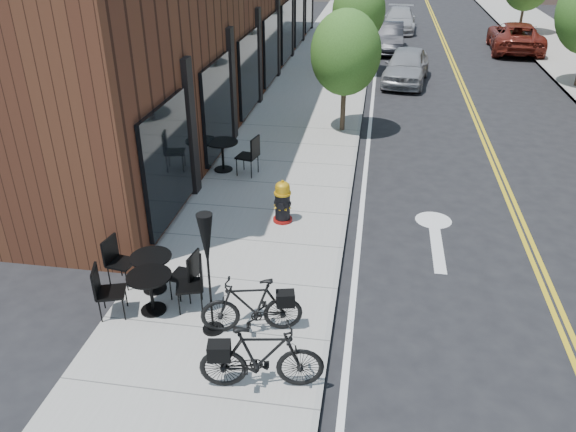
{
  "coord_description": "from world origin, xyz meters",
  "views": [
    {
      "loc": [
        0.46,
        -8.75,
        6.36
      ],
      "look_at": [
        -1.13,
        1.11,
        1.0
      ],
      "focal_mm": 35.0,
      "sensor_mm": 36.0,
      "label": 1
    }
  ],
  "objects_px": {
    "bistro_set_c": "(223,151)",
    "parked_car_c": "(399,20)",
    "bicycle_right": "(262,358)",
    "parked_car_a": "(406,66)",
    "patio_umbrella": "(207,250)",
    "parked_car_far": "(515,37)",
    "bistro_set_a": "(151,288)",
    "bistro_set_b": "(152,268)",
    "bicycle_left": "(251,306)",
    "fire_hydrant": "(283,202)",
    "parked_car_b": "(388,37)"
  },
  "relations": [
    {
      "from": "bicycle_left",
      "to": "bicycle_right",
      "type": "bearing_deg",
      "value": 5.92
    },
    {
      "from": "bistro_set_a",
      "to": "parked_car_a",
      "type": "bearing_deg",
      "value": 56.52
    },
    {
      "from": "patio_umbrella",
      "to": "parked_car_a",
      "type": "xyz_separation_m",
      "value": [
        3.6,
        17.31,
        -0.99
      ]
    },
    {
      "from": "parked_car_c",
      "to": "patio_umbrella",
      "type": "bearing_deg",
      "value": -94.51
    },
    {
      "from": "bistro_set_c",
      "to": "parked_car_c",
      "type": "bearing_deg",
      "value": 90.31
    },
    {
      "from": "patio_umbrella",
      "to": "parked_car_c",
      "type": "bearing_deg",
      "value": 83.33
    },
    {
      "from": "bicycle_left",
      "to": "patio_umbrella",
      "type": "height_order",
      "value": "patio_umbrella"
    },
    {
      "from": "parked_car_c",
      "to": "parked_car_far",
      "type": "height_order",
      "value": "parked_car_far"
    },
    {
      "from": "patio_umbrella",
      "to": "bistro_set_b",
      "type": "bearing_deg",
      "value": 145.64
    },
    {
      "from": "bistro_set_a",
      "to": "parked_car_far",
      "type": "bearing_deg",
      "value": 48.79
    },
    {
      "from": "bicycle_right",
      "to": "parked_car_c",
      "type": "distance_m",
      "value": 30.97
    },
    {
      "from": "bicycle_left",
      "to": "parked_car_b",
      "type": "distance_m",
      "value": 23.66
    },
    {
      "from": "bistro_set_c",
      "to": "parked_car_far",
      "type": "distance_m",
      "value": 21.12
    },
    {
      "from": "parked_car_a",
      "to": "parked_car_b",
      "type": "bearing_deg",
      "value": 104.93
    },
    {
      "from": "bistro_set_b",
      "to": "parked_car_a",
      "type": "xyz_separation_m",
      "value": [
        5.01,
        16.34,
        0.13
      ]
    },
    {
      "from": "bicycle_right",
      "to": "parked_car_a",
      "type": "relative_size",
      "value": 0.43
    },
    {
      "from": "bistro_set_b",
      "to": "parked_car_c",
      "type": "distance_m",
      "value": 29.19
    },
    {
      "from": "bistro_set_a",
      "to": "patio_umbrella",
      "type": "distance_m",
      "value": 1.67
    },
    {
      "from": "fire_hydrant",
      "to": "parked_car_a",
      "type": "distance_m",
      "value": 13.64
    },
    {
      "from": "bicycle_right",
      "to": "bistro_set_c",
      "type": "relative_size",
      "value": 0.89
    },
    {
      "from": "bicycle_right",
      "to": "parked_car_c",
      "type": "relative_size",
      "value": 0.39
    },
    {
      "from": "bicycle_right",
      "to": "bistro_set_a",
      "type": "xyz_separation_m",
      "value": [
        -2.29,
        1.48,
        -0.06
      ]
    },
    {
      "from": "bicycle_right",
      "to": "bistro_set_a",
      "type": "relative_size",
      "value": 0.99
    },
    {
      "from": "bistro_set_c",
      "to": "bicycle_right",
      "type": "bearing_deg",
      "value": -58.27
    },
    {
      "from": "fire_hydrant",
      "to": "bicycle_left",
      "type": "height_order",
      "value": "bicycle_left"
    },
    {
      "from": "bicycle_right",
      "to": "parked_car_c",
      "type": "xyz_separation_m",
      "value": [
        2.39,
        30.88,
        0.0
      ]
    },
    {
      "from": "fire_hydrant",
      "to": "parked_car_a",
      "type": "height_order",
      "value": "parked_car_a"
    },
    {
      "from": "bicycle_left",
      "to": "patio_umbrella",
      "type": "relative_size",
      "value": 0.77
    },
    {
      "from": "bistro_set_b",
      "to": "bistro_set_a",
      "type": "bearing_deg",
      "value": -61.8
    },
    {
      "from": "bicycle_left",
      "to": "fire_hydrant",
      "type": "bearing_deg",
      "value": 168.98
    },
    {
      "from": "patio_umbrella",
      "to": "parked_car_b",
      "type": "bearing_deg",
      "value": 83.25
    },
    {
      "from": "bistro_set_c",
      "to": "bistro_set_a",
      "type": "bearing_deg",
      "value": -73.66
    },
    {
      "from": "bicycle_right",
      "to": "parked_car_far",
      "type": "height_order",
      "value": "parked_car_far"
    },
    {
      "from": "bicycle_left",
      "to": "bicycle_right",
      "type": "height_order",
      "value": "bicycle_right"
    },
    {
      "from": "fire_hydrant",
      "to": "bicycle_right",
      "type": "bearing_deg",
      "value": -71.59
    },
    {
      "from": "bistro_set_a",
      "to": "parked_car_far",
      "type": "relative_size",
      "value": 0.34
    },
    {
      "from": "bistro_set_b",
      "to": "parked_car_b",
      "type": "bearing_deg",
      "value": 88.8
    },
    {
      "from": "fire_hydrant",
      "to": "parked_car_far",
      "type": "height_order",
      "value": "parked_car_far"
    },
    {
      "from": "bicycle_right",
      "to": "parked_car_a",
      "type": "bearing_deg",
      "value": -17.43
    },
    {
      "from": "fire_hydrant",
      "to": "patio_umbrella",
      "type": "relative_size",
      "value": 0.46
    },
    {
      "from": "bistro_set_a",
      "to": "patio_umbrella",
      "type": "relative_size",
      "value": 0.83
    },
    {
      "from": "bistro_set_a",
      "to": "parked_car_b",
      "type": "relative_size",
      "value": 0.43
    },
    {
      "from": "bicycle_left",
      "to": "parked_car_far",
      "type": "xyz_separation_m",
      "value": [
        8.74,
        24.6,
        0.12
      ]
    },
    {
      "from": "bicycle_left",
      "to": "bicycle_right",
      "type": "xyz_separation_m",
      "value": [
        0.42,
        -1.23,
        0.04
      ]
    },
    {
      "from": "fire_hydrant",
      "to": "bistro_set_a",
      "type": "relative_size",
      "value": 0.55
    },
    {
      "from": "bicycle_right",
      "to": "bistro_set_a",
      "type": "bearing_deg",
      "value": 47.4
    },
    {
      "from": "parked_car_a",
      "to": "parked_car_far",
      "type": "xyz_separation_m",
      "value": [
        5.8,
        7.38,
        0.02
      ]
    },
    {
      "from": "bicycle_right",
      "to": "bistro_set_b",
      "type": "bearing_deg",
      "value": 40.27
    },
    {
      "from": "parked_car_b",
      "to": "fire_hydrant",
      "type": "bearing_deg",
      "value": -96.56
    },
    {
      "from": "patio_umbrella",
      "to": "parked_car_far",
      "type": "xyz_separation_m",
      "value": [
        9.4,
        24.69,
        -0.97
      ]
    }
  ]
}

